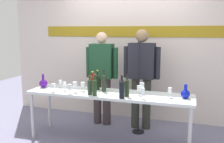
{
  "coord_description": "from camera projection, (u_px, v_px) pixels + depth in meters",
  "views": [
    {
      "loc": [
        1.19,
        -3.58,
        1.7
      ],
      "look_at": [
        0.0,
        0.15,
        1.07
      ],
      "focal_mm": 41.25,
      "sensor_mm": 36.0,
      "label": 1
    }
  ],
  "objects": [
    {
      "name": "microphone_stand",
      "position": [
        139.0,
        103.0,
        4.24
      ],
      "size": [
        0.2,
        0.2,
        1.54
      ],
      "color": "black",
      "rests_on": "ground"
    },
    {
      "name": "wine_bottle_4",
      "position": [
        98.0,
        81.0,
        4.06
      ],
      "size": [
        0.07,
        0.07,
        0.31
      ],
      "color": "black",
      "rests_on": "display_table"
    },
    {
      "name": "wine_bottle_2",
      "position": [
        90.0,
        86.0,
        3.75
      ],
      "size": [
        0.07,
        0.07,
        0.28
      ],
      "color": "#213725",
      "rests_on": "display_table"
    },
    {
      "name": "back_wall",
      "position": [
        129.0,
        41.0,
        4.91
      ],
      "size": [
        4.9,
        0.11,
        3.0
      ],
      "color": "silver",
      "rests_on": "ground"
    },
    {
      "name": "wine_bottle_6",
      "position": [
        95.0,
        87.0,
        3.69
      ],
      "size": [
        0.07,
        0.07,
        0.31
      ],
      "color": "#20371C",
      "rests_on": "display_table"
    },
    {
      "name": "ground_plane",
      "position": [
        109.0,
        141.0,
        4.0
      ],
      "size": [
        10.0,
        10.0,
        0.0
      ],
      "primitive_type": "plane",
      "color": "slate"
    },
    {
      "name": "wine_bottle_1",
      "position": [
        122.0,
        89.0,
        3.54
      ],
      "size": [
        0.07,
        0.07,
        0.32
      ],
      "color": "black",
      "rests_on": "display_table"
    },
    {
      "name": "wine_glass_right_0",
      "position": [
        142.0,
        86.0,
        3.81
      ],
      "size": [
        0.07,
        0.07,
        0.17
      ],
      "color": "white",
      "rests_on": "display_table"
    },
    {
      "name": "wine_glass_left_3",
      "position": [
        64.0,
        84.0,
        4.0
      ],
      "size": [
        0.06,
        0.06,
        0.14
      ],
      "color": "white",
      "rests_on": "display_table"
    },
    {
      "name": "presenter_right",
      "position": [
        142.0,
        72.0,
        4.37
      ],
      "size": [
        0.63,
        0.22,
        1.71
      ],
      "color": "#2F3127",
      "rests_on": "ground"
    },
    {
      "name": "wine_bottle_7",
      "position": [
        127.0,
        87.0,
        3.64
      ],
      "size": [
        0.07,
        0.07,
        0.32
      ],
      "color": "black",
      "rests_on": "display_table"
    },
    {
      "name": "wine_glass_right_2",
      "position": [
        143.0,
        91.0,
        3.52
      ],
      "size": [
        0.06,
        0.06,
        0.15
      ],
      "color": "white",
      "rests_on": "display_table"
    },
    {
      "name": "display_table",
      "position": [
        109.0,
        97.0,
        3.88
      ],
      "size": [
        2.5,
        0.6,
        0.77
      ],
      "color": "silver",
      "rests_on": "ground"
    },
    {
      "name": "wine_bottle_3",
      "position": [
        122.0,
        86.0,
        3.76
      ],
      "size": [
        0.07,
        0.07,
        0.29
      ],
      "color": "#331915",
      "rests_on": "display_table"
    },
    {
      "name": "wine_glass_right_3",
      "position": [
        139.0,
        88.0,
        3.72
      ],
      "size": [
        0.06,
        0.06,
        0.14
      ],
      "color": "white",
      "rests_on": "display_table"
    },
    {
      "name": "wine_bottle_5",
      "position": [
        104.0,
        82.0,
        3.94
      ],
      "size": [
        0.07,
        0.07,
        0.33
      ],
      "color": "#233020",
      "rests_on": "display_table"
    },
    {
      "name": "presenter_left",
      "position": [
        102.0,
        73.0,
        4.59
      ],
      "size": [
        0.59,
        0.22,
        1.67
      ],
      "color": "#3B3030",
      "rests_on": "ground"
    },
    {
      "name": "wine_glass_left_0",
      "position": [
        75.0,
        85.0,
        3.88
      ],
      "size": [
        0.07,
        0.07,
        0.16
      ],
      "color": "white",
      "rests_on": "display_table"
    },
    {
      "name": "wine_glass_left_5",
      "position": [
        83.0,
        85.0,
        3.97
      ],
      "size": [
        0.07,
        0.07,
        0.14
      ],
      "color": "white",
      "rests_on": "display_table"
    },
    {
      "name": "wine_glass_right_1",
      "position": [
        170.0,
        91.0,
        3.58
      ],
      "size": [
        0.06,
        0.06,
        0.14
      ],
      "color": "white",
      "rests_on": "display_table"
    },
    {
      "name": "wine_glass_left_4",
      "position": [
        53.0,
        86.0,
        3.92
      ],
      "size": [
        0.07,
        0.07,
        0.13
      ],
      "color": "white",
      "rests_on": "display_table"
    },
    {
      "name": "wine_bottle_0",
      "position": [
        93.0,
        83.0,
        3.92
      ],
      "size": [
        0.07,
        0.07,
        0.32
      ],
      "color": "#52240D",
      "rests_on": "display_table"
    },
    {
      "name": "decanter_blue_left",
      "position": [
        43.0,
        83.0,
        4.22
      ],
      "size": [
        0.13,
        0.13,
        0.22
      ],
      "color": "#4F148D",
      "rests_on": "display_table"
    },
    {
      "name": "wine_glass_left_2",
      "position": [
        60.0,
        82.0,
        4.21
      ],
      "size": [
        0.06,
        0.06,
        0.13
      ],
      "color": "white",
      "rests_on": "display_table"
    },
    {
      "name": "wine_glass_left_1",
      "position": [
        70.0,
        87.0,
        3.79
      ],
      "size": [
        0.06,
        0.06,
        0.15
      ],
      "color": "white",
      "rests_on": "display_table"
    },
    {
      "name": "decanter_blue_right",
      "position": [
        185.0,
        94.0,
        3.54
      ],
      "size": [
        0.12,
        0.12,
        0.2
      ],
      "color": "#0D1AB3",
      "rests_on": "display_table"
    }
  ]
}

